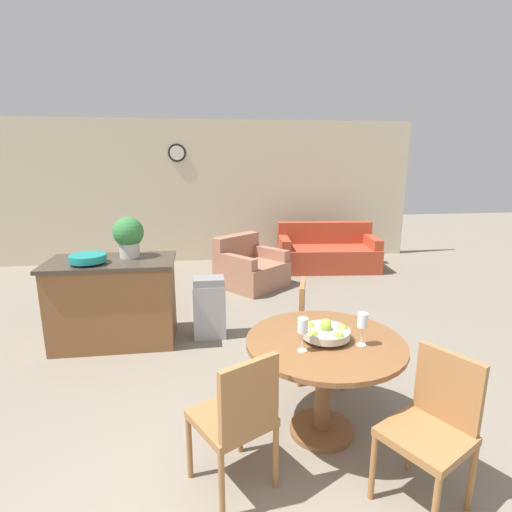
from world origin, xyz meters
name	(u,v)px	position (x,y,z in m)	size (l,w,h in m)	color
wall_back	(211,192)	(0.00, 6.23, 1.35)	(8.00, 0.09, 2.70)	beige
dining_table	(324,362)	(0.63, 0.85, 0.57)	(1.11, 1.11, 0.74)	brown
dining_chair_near_left	(238,415)	(-0.03, 0.41, 0.51)	(0.57, 0.57, 0.91)	#9E6B3D
dining_chair_near_right	(434,422)	(1.06, 0.19, 0.51)	(0.57, 0.57, 0.91)	#9E6B3D
dining_chair_far_side	(315,324)	(0.78, 1.63, 0.51)	(0.52, 0.52, 0.91)	#9E6B3D
fruit_bowl	(326,332)	(0.63, 0.85, 0.80)	(0.34, 0.34, 0.14)	#B7B29E
wine_glass_left	(303,327)	(0.42, 0.72, 0.91)	(0.07, 0.07, 0.23)	silver
wine_glass_right	(363,322)	(0.84, 0.74, 0.91)	(0.07, 0.07, 0.23)	silver
kitchen_island	(114,301)	(-1.17, 2.64, 0.47)	(1.32, 0.73, 0.93)	brown
teal_bowl	(88,258)	(-1.36, 2.51, 0.99)	(0.36, 0.36, 0.10)	teal
potted_plant	(129,235)	(-0.99, 2.75, 1.17)	(0.33, 0.33, 0.44)	beige
trash_bin	(209,308)	(-0.15, 2.62, 0.35)	(0.35, 0.25, 0.70)	#9E9EA3
couch	(327,253)	(2.07, 5.26, 0.28)	(1.84, 1.05, 0.82)	#B24228
armchair	(250,269)	(0.53, 4.42, 0.27)	(1.24, 1.24, 0.79)	#A87056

